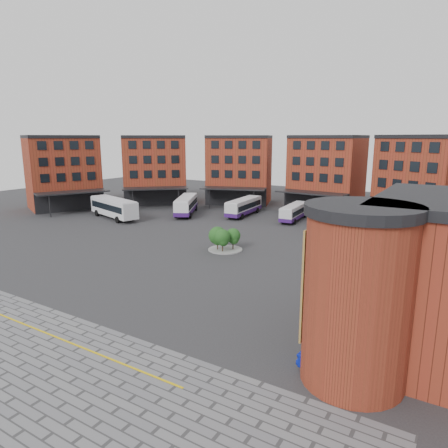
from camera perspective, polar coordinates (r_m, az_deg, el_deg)
The scene contains 11 objects.
ground at distance 43.35m, azimuth -10.47°, elevation -7.01°, with size 160.00×160.00×0.00m, color #28282B.
yellow_line at distance 33.50m, azimuth -24.40°, elevation -13.86°, with size 26.00×0.15×0.02m, color gold.
main_building at distance 76.07m, azimuth 6.17°, elevation 6.97°, with size 94.14×42.48×14.60m.
tree_island at distance 50.62m, azimuth -0.10°, elevation -1.97°, with size 4.40×4.40×3.08m.
bus_a at distance 73.55m, azimuth -15.48°, elevation 2.40°, with size 12.91×6.41×3.57m.
bus_b at distance 75.17m, azimuth -5.42°, elevation 2.75°, with size 7.86×11.67×3.31m.
bus_c at distance 73.74m, azimuth 2.86°, elevation 2.52°, with size 3.40×11.21×3.11m.
bus_d at distance 70.42m, azimuth 10.00°, elevation 1.72°, with size 3.01×9.95×2.76m.
bus_e at distance 61.01m, azimuth 17.35°, elevation -0.27°, with size 5.54×10.07×2.78m.
bus_f at distance 57.66m, azimuth 28.05°, elevation -1.55°, with size 9.87×10.88×3.37m.
blue_car at distance 26.31m, azimuth 15.79°, elevation -18.88°, with size 1.60×4.60×1.52m, color #0D1DAA.
Camera 1 is at (27.70, -30.19, 14.17)m, focal length 32.00 mm.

